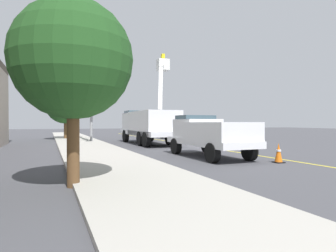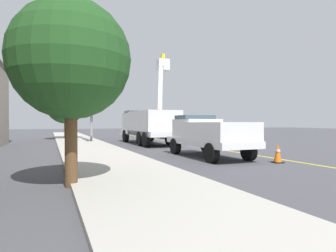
# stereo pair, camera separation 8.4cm
# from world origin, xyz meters

# --- Properties ---
(ground) EXTENTS (120.00, 120.00, 0.00)m
(ground) POSITION_xyz_m (0.00, 0.00, 0.00)
(ground) COLOR #47474C
(sidewalk_far_side) EXTENTS (60.10, 7.97, 0.12)m
(sidewalk_far_side) POSITION_xyz_m (-0.54, 7.44, 0.06)
(sidewalk_far_side) COLOR #B2ADA3
(sidewalk_far_side) RESTS_ON ground
(lane_centre_stripe) EXTENTS (49.88, 3.81, 0.01)m
(lane_centre_stripe) POSITION_xyz_m (0.00, 0.00, 0.00)
(lane_centre_stripe) COLOR yellow
(lane_centre_stripe) RESTS_ON ground
(utility_bucket_truck) EXTENTS (8.36, 3.42, 7.30)m
(utility_bucket_truck) POSITION_xyz_m (2.89, 2.79, 1.62)
(utility_bucket_truck) COLOR white
(utility_bucket_truck) RESTS_ON ground
(service_pickup_truck) EXTENTS (5.74, 2.52, 2.06)m
(service_pickup_truck) POSITION_xyz_m (-6.43, 2.14, 1.12)
(service_pickup_truck) COLOR white
(service_pickup_truck) RESTS_ON ground
(passing_minivan) EXTENTS (4.93, 2.25, 1.69)m
(passing_minivan) POSITION_xyz_m (11.62, -1.18, 0.97)
(passing_minivan) COLOR tan
(passing_minivan) RESTS_ON ground
(traffic_cone_leading) EXTENTS (0.40, 0.40, 0.83)m
(traffic_cone_leading) POSITION_xyz_m (-9.10, 0.29, 0.41)
(traffic_cone_leading) COLOR black
(traffic_cone_leading) RESTS_ON ground
(traffic_cone_mid_front) EXTENTS (0.40, 0.40, 0.86)m
(traffic_cone_mid_front) POSITION_xyz_m (-3.43, 0.48, 0.42)
(traffic_cone_mid_front) COLOR black
(traffic_cone_mid_front) RESTS_ON ground
(traffic_cone_mid_rear) EXTENTS (0.40, 0.40, 0.78)m
(traffic_cone_mid_rear) POSITION_xyz_m (2.15, 0.60, 0.38)
(traffic_cone_mid_rear) COLOR black
(traffic_cone_mid_rear) RESTS_ON ground
(traffic_cone_trailing) EXTENTS (0.40, 0.40, 0.75)m
(traffic_cone_trailing) POSITION_xyz_m (7.37, 1.27, 0.37)
(traffic_cone_trailing) COLOR black
(traffic_cone_trailing) RESTS_ON ground
(traffic_signal_mast) EXTENTS (6.05, 0.82, 8.51)m
(traffic_signal_mast) POSITION_xyz_m (4.45, 6.79, 5.78)
(traffic_signal_mast) COLOR gray
(traffic_signal_mast) RESTS_ON ground
(street_tree_left) EXTENTS (3.12, 3.12, 4.88)m
(street_tree_left) POSITION_xyz_m (-11.15, 8.44, 3.30)
(street_tree_left) COLOR brown
(street_tree_left) RESTS_ON ground
(street_tree_right) EXTENTS (3.85, 3.85, 5.41)m
(street_tree_right) POSITION_xyz_m (10.96, 9.11, 3.48)
(street_tree_right) COLOR brown
(street_tree_right) RESTS_ON ground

